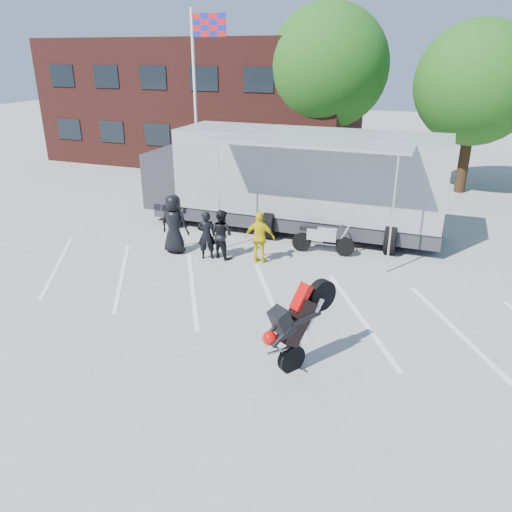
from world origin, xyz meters
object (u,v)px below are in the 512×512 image
Objects in this scene: spectator_leather_a at (174,224)px; flagpole at (200,82)px; tree_left at (328,67)px; spectator_hivis at (260,238)px; spectator_leather_b at (206,235)px; spectator_leather_c at (222,234)px; parked_motorcycle at (323,253)px; stunt_bike_rider at (314,359)px; tree_mid at (476,84)px; transporter_truck at (293,230)px.

flagpole is at bearing -71.99° from spectator_leather_a.
spectator_hivis is (0.97, -12.56, -4.73)m from tree_left.
spectator_leather_b is 0.49m from spectator_leather_c.
spectator_hivis is (-1.72, -1.44, 0.84)m from parked_motorcycle.
spectator_leather_c is (3.91, -6.62, -4.24)m from flagpole.
tree_left reaches higher than stunt_bike_rider.
tree_left is 5.16× the size of spectator_hivis.
stunt_bike_rider is 1.33× the size of spectator_leather_b.
tree_mid reaches higher than transporter_truck.
spectator_hivis reaches higher than spectator_leather_c.
spectator_hivis is at bearing 156.22° from stunt_bike_rider.
parked_motorcycle is 3.95m from spectator_leather_b.
flagpole is 8.19m from spectator_leather_a.
spectator_hivis is at bearing -51.53° from flagpole.
tree_mid reaches higher than spectator_hivis.
spectator_leather_c is at bearing -1.37° from spectator_hivis.
tree_left is 7.10m from tree_mid.
spectator_hivis reaches higher than parked_motorcycle.
transporter_truck is 8.61m from stunt_bike_rider.
parked_motorcycle is at bearing -175.74° from spectator_leather_b.
stunt_bike_rider is at bearing -170.71° from parked_motorcycle.
tree_left is at bearing 136.67° from stunt_bike_rider.
spectator_leather_c is (-4.33, 4.68, 0.81)m from stunt_bike_rider.
tree_mid is 4.79× the size of spectator_leather_b.
stunt_bike_rider is 1.27× the size of spectator_hivis.
flagpole is at bearing -42.10° from spectator_leather_c.
transporter_truck is at bearing 143.37° from stunt_bike_rider.
tree_mid is 0.66× the size of transporter_truck.
spectator_leather_b is (-3.45, -1.75, 0.80)m from parked_motorcycle.
tree_left is at bearing -74.17° from spectator_leather_c.
tree_left is at bearing -99.30° from spectator_leather_a.
tree_left reaches higher than spectator_leather_c.
parked_motorcycle is (6.94, -5.12, -5.05)m from flagpole.
transporter_truck reaches higher than stunt_bike_rider.
transporter_truck is (1.09, -9.20, -5.57)m from tree_left.
spectator_hivis reaches higher than stunt_bike_rider.
parked_motorcycle is at bearing -50.20° from transporter_truck.
transporter_truck reaches higher than spectator_leather_b.
parked_motorcycle is 1.08× the size of spectator_leather_a.
parked_motorcycle is 6.32m from stunt_bike_rider.
flagpole reaches higher than spectator_leather_c.
flagpole reaches higher than tree_mid.
flagpole is 1.04× the size of tree_mid.
transporter_truck is at bearing 37.10° from parked_motorcycle.
spectator_hivis is at bearing -160.03° from spectator_leather_c.
stunt_bike_rider reaches higher than parked_motorcycle.
spectator_leather_b reaches higher than parked_motorcycle.
spectator_leather_b is 1.76m from spectator_hivis.
flagpole is 3.72× the size of parked_motorcycle.
tree_mid is 4.73× the size of spectator_leather_c.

